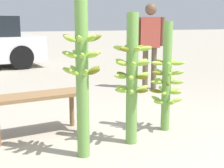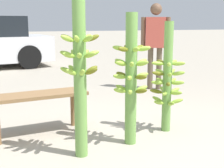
{
  "view_description": "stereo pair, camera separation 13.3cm",
  "coord_description": "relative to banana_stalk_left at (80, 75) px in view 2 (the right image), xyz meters",
  "views": [
    {
      "loc": [
        -1.45,
        -2.69,
        1.32
      ],
      "look_at": [
        -0.14,
        0.6,
        0.61
      ],
      "focal_mm": 50.0,
      "sensor_mm": 36.0,
      "label": 1
    },
    {
      "loc": [
        -1.33,
        -2.74,
        1.32
      ],
      "look_at": [
        -0.14,
        0.6,
        0.61
      ],
      "focal_mm": 50.0,
      "sensor_mm": 36.0,
      "label": 2
    }
  ],
  "objects": [
    {
      "name": "market_bench",
      "position": [
        -0.33,
        0.76,
        -0.41
      ],
      "size": [
        1.19,
        0.48,
        0.5
      ],
      "rotation": [
        0.0,
        0.0,
        0.11
      ],
      "color": "olive",
      "rests_on": "ground_plane"
    },
    {
      "name": "vendor_person",
      "position": [
        2.13,
        2.58,
        0.19
      ],
      "size": [
        0.55,
        0.32,
        1.66
      ],
      "rotation": [
        0.0,
        0.0,
        2.7
      ],
      "color": "brown",
      "rests_on": "ground_plane"
    },
    {
      "name": "ground_plane",
      "position": [
        0.64,
        -0.13,
        -0.82
      ],
      "size": [
        80.0,
        80.0,
        0.0
      ],
      "primitive_type": "plane",
      "color": "#A89E8C"
    },
    {
      "name": "banana_stalk_center",
      "position": [
        0.59,
        0.14,
        -0.08
      ],
      "size": [
        0.41,
        0.42,
        1.42
      ],
      "color": "#6B9E47",
      "rests_on": "ground_plane"
    },
    {
      "name": "banana_stalk_left",
      "position": [
        0.0,
        0.0,
        0.0
      ],
      "size": [
        0.39,
        0.4,
        1.52
      ],
      "color": "#6B9E47",
      "rests_on": "ground_plane"
    },
    {
      "name": "banana_stalk_right",
      "position": [
        1.16,
        0.37,
        -0.17
      ],
      "size": [
        0.42,
        0.42,
        1.33
      ],
      "color": "#6B9E47",
      "rests_on": "ground_plane"
    }
  ]
}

